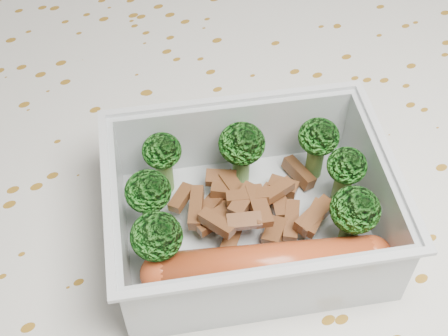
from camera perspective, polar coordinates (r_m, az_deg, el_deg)
name	(u,v)px	position (r m, az deg, el deg)	size (l,w,h in m)	color
dining_table	(222,257)	(0.54, -0.15, -8.15)	(1.40, 0.90, 0.75)	brown
tablecloth	(222,224)	(0.50, -0.16, -5.15)	(1.46, 0.96, 0.19)	white
lunch_container	(250,215)	(0.43, 2.37, -4.29)	(0.23, 0.20, 0.07)	silver
broccoli_florets	(246,182)	(0.43, 2.00, -1.28)	(0.17, 0.14, 0.05)	#608C3F
meat_pile	(254,205)	(0.44, 2.72, -3.44)	(0.11, 0.09, 0.03)	brown
sausage	(267,265)	(0.41, 3.99, -8.84)	(0.16, 0.08, 0.03)	#B6451E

